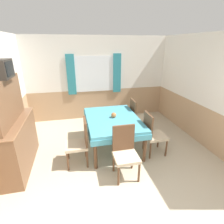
# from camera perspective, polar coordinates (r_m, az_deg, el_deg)

# --- Properties ---
(wall_back) EXTENTS (4.83, 0.10, 2.60)m
(wall_back) POSITION_cam_1_polar(r_m,az_deg,el_deg) (5.72, -4.56, 10.80)
(wall_back) COLOR white
(wall_back) RESTS_ON ground_plane
(wall_right) EXTENTS (0.05, 4.45, 2.60)m
(wall_right) POSITION_cam_1_polar(r_m,az_deg,el_deg) (4.77, 27.58, 6.19)
(wall_right) COLOR white
(wall_right) RESTS_ON ground_plane
(dining_table) EXTENTS (1.22, 1.68, 0.74)m
(dining_table) POSITION_cam_1_polar(r_m,az_deg,el_deg) (4.10, 0.22, -3.26)
(dining_table) COLOR teal
(dining_table) RESTS_ON ground_plane
(chair_left_near) EXTENTS (0.44, 0.44, 0.98)m
(chair_left_near) POSITION_cam_1_polar(r_m,az_deg,el_deg) (3.64, -10.41, -9.35)
(chair_left_near) COLOR brown
(chair_left_near) RESTS_ON ground_plane
(chair_right_far) EXTENTS (0.44, 0.44, 0.98)m
(chair_right_far) POSITION_cam_1_polar(r_m,az_deg,el_deg) (4.80, 8.15, -1.34)
(chair_right_far) COLOR brown
(chair_right_far) RESTS_ON ground_plane
(chair_right_near) EXTENTS (0.44, 0.44, 0.98)m
(chair_right_near) POSITION_cam_1_polar(r_m,az_deg,el_deg) (3.99, 13.11, -6.68)
(chair_right_near) COLOR brown
(chair_right_near) RESTS_ON ground_plane
(chair_head_near) EXTENTS (0.44, 0.44, 0.98)m
(chair_head_near) POSITION_cam_1_polar(r_m,az_deg,el_deg) (3.30, 4.28, -12.52)
(chair_head_near) COLOR brown
(chair_head_near) RESTS_ON ground_plane
(sideboard) EXTENTS (0.46, 1.52, 1.80)m
(sideboard) POSITION_cam_1_polar(r_m,az_deg,el_deg) (3.86, -29.43, -6.01)
(sideboard) COLOR brown
(sideboard) RESTS_ON ground_plane
(tv) EXTENTS (0.29, 0.47, 0.31)m
(tv) POSITION_cam_1_polar(r_m,az_deg,el_deg) (3.55, -32.55, 11.74)
(tv) COLOR #2D2823
(tv) RESTS_ON sideboard
(vase) EXTENTS (0.12, 0.12, 0.12)m
(vase) POSITION_cam_1_polar(r_m,az_deg,el_deg) (4.07, 0.56, -1.00)
(vase) COLOR #B26B38
(vase) RESTS_ON dining_table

